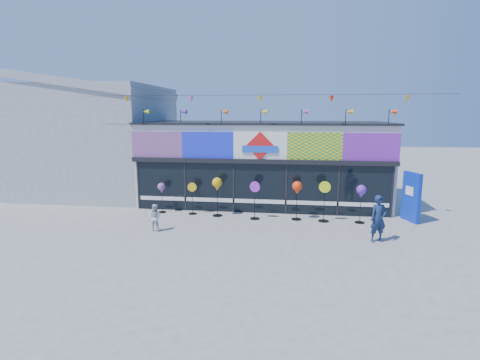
% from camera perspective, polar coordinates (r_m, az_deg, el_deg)
% --- Properties ---
extents(ground, '(80.00, 80.00, 0.00)m').
position_cam_1_polar(ground, '(14.11, 1.82, -8.61)').
color(ground, gray).
rests_on(ground, ground).
extents(kite_shop, '(16.00, 5.70, 5.31)m').
position_cam_1_polar(kite_shop, '(19.44, 3.66, 2.78)').
color(kite_shop, silver).
rests_on(kite_shop, ground).
extents(neighbour_building, '(8.18, 7.20, 6.87)m').
position_cam_1_polar(neighbour_building, '(23.29, -21.62, 6.17)').
color(neighbour_building, '#A9ABAE').
rests_on(neighbour_building, ground).
extents(blue_sign, '(0.50, 1.04, 2.10)m').
position_cam_1_polar(blue_sign, '(17.36, 24.63, -2.36)').
color(blue_sign, '#0C2FB9').
rests_on(blue_sign, ground).
extents(spinner_0, '(0.35, 0.35, 1.39)m').
position_cam_1_polar(spinner_0, '(17.54, -11.88, -1.31)').
color(spinner_0, black).
rests_on(spinner_0, ground).
extents(spinner_1, '(0.41, 0.37, 1.45)m').
position_cam_1_polar(spinner_1, '(17.10, -7.27, -2.66)').
color(spinner_1, black).
rests_on(spinner_1, ground).
extents(spinner_2, '(0.44, 0.44, 1.74)m').
position_cam_1_polar(spinner_2, '(16.54, -3.51, -0.82)').
color(spinner_2, black).
rests_on(spinner_2, ground).
extents(spinner_3, '(0.46, 0.42, 1.66)m').
position_cam_1_polar(spinner_3, '(16.15, 2.27, -2.95)').
color(spinner_3, black).
rests_on(spinner_3, ground).
extents(spinner_4, '(0.43, 0.43, 1.69)m').
position_cam_1_polar(spinner_4, '(16.13, 8.70, -1.36)').
color(spinner_4, black).
rests_on(spinner_4, ground).
extents(spinner_5, '(0.49, 0.44, 1.73)m').
position_cam_1_polar(spinner_5, '(16.16, 12.72, -3.04)').
color(spinner_5, black).
rests_on(spinner_5, ground).
extents(spinner_6, '(0.41, 0.41, 1.62)m').
position_cam_1_polar(spinner_6, '(16.27, 17.99, -1.84)').
color(spinner_6, black).
rests_on(spinner_6, ground).
extents(adult_man, '(0.71, 0.58, 1.69)m').
position_cam_1_polar(adult_man, '(14.21, 20.36, -5.56)').
color(adult_man, '#172549').
rests_on(adult_man, ground).
extents(child, '(0.55, 0.35, 1.07)m').
position_cam_1_polar(child, '(15.01, -12.86, -5.57)').
color(child, silver).
rests_on(child, ground).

